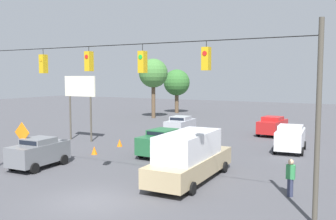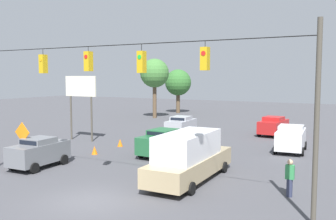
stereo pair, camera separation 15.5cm
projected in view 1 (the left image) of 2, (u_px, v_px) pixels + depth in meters
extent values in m
plane|color=#47474C|center=(91.00, 201.00, 17.05)|extent=(140.00, 140.00, 0.00)
cylinder|color=#4C473D|center=(318.00, 123.00, 13.98)|extent=(0.20, 0.20, 7.82)
cylinder|color=black|center=(114.00, 45.00, 18.10)|extent=(18.67, 0.04, 0.04)
cube|color=gold|center=(206.00, 59.00, 15.90)|extent=(0.32, 0.36, 0.98)
cylinder|color=black|center=(206.00, 44.00, 15.85)|extent=(0.03, 0.03, 0.27)
cylinder|color=red|center=(205.00, 53.00, 15.72)|extent=(0.20, 0.02, 0.20)
cube|color=gold|center=(143.00, 62.00, 17.42)|extent=(0.32, 0.36, 1.02)
cylinder|color=black|center=(142.00, 47.00, 17.36)|extent=(0.03, 0.03, 0.33)
cylinder|color=green|center=(140.00, 57.00, 17.23)|extent=(0.20, 0.02, 0.20)
cube|color=gold|center=(89.00, 61.00, 18.93)|extent=(0.32, 0.36, 1.00)
cylinder|color=black|center=(89.00, 49.00, 18.87)|extent=(0.03, 0.03, 0.25)
cylinder|color=red|center=(86.00, 57.00, 18.74)|extent=(0.20, 0.02, 0.20)
cube|color=gold|center=(43.00, 64.00, 20.45)|extent=(0.32, 0.36, 1.02)
cylinder|color=black|center=(43.00, 52.00, 20.39)|extent=(0.03, 0.03, 0.32)
cylinder|color=orange|center=(41.00, 60.00, 20.26)|extent=(0.20, 0.02, 0.20)
cube|color=#A8AAB2|center=(180.00, 126.00, 35.62)|extent=(2.04, 4.08, 1.21)
cube|color=#A8AAB2|center=(180.00, 118.00, 35.55)|extent=(1.74, 1.85, 0.36)
cube|color=black|center=(177.00, 119.00, 34.75)|extent=(1.41, 0.12, 0.25)
cylinder|color=black|center=(166.00, 134.00, 34.87)|extent=(0.26, 0.65, 0.64)
cylinder|color=black|center=(184.00, 135.00, 34.15)|extent=(0.26, 0.65, 0.64)
cylinder|color=black|center=(177.00, 130.00, 37.21)|extent=(0.26, 0.65, 0.64)
cylinder|color=black|center=(194.00, 131.00, 36.48)|extent=(0.26, 0.65, 0.64)
cube|color=#236038|center=(163.00, 143.00, 26.86)|extent=(1.91, 4.59, 1.21)
cube|color=#236038|center=(163.00, 132.00, 26.79)|extent=(1.69, 2.05, 0.36)
cube|color=black|center=(155.00, 134.00, 25.92)|extent=(1.41, 0.07, 0.25)
cylinder|color=black|center=(141.00, 153.00, 26.09)|extent=(0.24, 0.65, 0.64)
cylinder|color=black|center=(163.00, 156.00, 25.20)|extent=(0.24, 0.65, 0.64)
cylinder|color=black|center=(163.00, 146.00, 28.62)|extent=(0.24, 0.65, 0.64)
cylinder|color=black|center=(183.00, 149.00, 27.74)|extent=(0.24, 0.65, 0.64)
cube|color=red|center=(272.00, 126.00, 35.95)|extent=(2.17, 4.26, 1.14)
cube|color=red|center=(273.00, 118.00, 35.88)|extent=(1.83, 1.95, 0.36)
cube|color=black|center=(276.00, 118.00, 36.65)|extent=(1.46, 0.14, 0.25)
cylinder|color=black|center=(286.00, 131.00, 36.62)|extent=(0.27, 0.66, 0.64)
cylinder|color=black|center=(267.00, 130.00, 37.62)|extent=(0.27, 0.66, 0.64)
cylinder|color=black|center=(278.00, 135.00, 34.38)|extent=(0.27, 0.66, 0.64)
cylinder|color=black|center=(258.00, 133.00, 35.38)|extent=(0.27, 0.66, 0.64)
cube|color=slate|center=(39.00, 153.00, 23.25)|extent=(1.91, 3.96, 1.19)
cube|color=slate|center=(38.00, 141.00, 23.18)|extent=(1.67, 1.78, 0.36)
cube|color=black|center=(28.00, 143.00, 22.41)|extent=(1.38, 0.09, 0.25)
cylinder|color=black|center=(13.00, 165.00, 22.54)|extent=(0.25, 0.65, 0.64)
cylinder|color=black|center=(34.00, 168.00, 21.80)|extent=(0.25, 0.65, 0.64)
cylinder|color=black|center=(43.00, 157.00, 24.81)|extent=(0.25, 0.65, 0.64)
cylinder|color=black|center=(64.00, 160.00, 24.07)|extent=(0.25, 0.65, 0.64)
cube|color=tan|center=(191.00, 165.00, 20.45)|extent=(2.35, 7.37, 1.00)
cube|color=silver|center=(188.00, 145.00, 20.02)|extent=(2.12, 4.73, 1.35)
cube|color=black|center=(205.00, 139.00, 22.11)|extent=(1.77, 0.05, 0.95)
cylinder|color=black|center=(224.00, 167.00, 22.10)|extent=(0.23, 0.64, 0.64)
cylinder|color=black|center=(190.00, 163.00, 23.11)|extent=(0.23, 0.64, 0.64)
cylinder|color=black|center=(192.00, 188.00, 17.88)|extent=(0.23, 0.64, 0.64)
cylinder|color=black|center=(152.00, 182.00, 18.89)|extent=(0.23, 0.64, 0.64)
cube|color=silver|center=(290.00, 139.00, 28.18)|extent=(2.19, 4.24, 1.32)
cube|color=silver|center=(291.00, 128.00, 28.11)|extent=(1.86, 1.94, 0.36)
cube|color=black|center=(292.00, 126.00, 28.94)|extent=(1.49, 0.14, 0.25)
cylinder|color=black|center=(304.00, 145.00, 29.08)|extent=(0.27, 0.66, 0.64)
cylinder|color=black|center=(280.00, 144.00, 29.83)|extent=(0.27, 0.66, 0.64)
cylinder|color=black|center=(302.00, 152.00, 26.65)|extent=(0.27, 0.66, 0.64)
cylinder|color=black|center=(275.00, 150.00, 27.40)|extent=(0.27, 0.66, 0.64)
cone|color=orange|center=(63.00, 158.00, 24.54)|extent=(0.44, 0.44, 0.60)
cone|color=orange|center=(94.00, 150.00, 27.22)|extent=(0.44, 0.44, 0.60)
cone|color=orange|center=(120.00, 143.00, 30.29)|extent=(0.44, 0.44, 0.60)
cylinder|color=#4C473D|center=(91.00, 119.00, 32.45)|extent=(0.16, 0.16, 3.92)
cylinder|color=#4C473D|center=(70.00, 118.00, 33.56)|extent=(0.16, 0.16, 3.92)
cube|color=silver|center=(80.00, 86.00, 32.75)|extent=(3.37, 0.12, 1.78)
cylinder|color=slate|center=(23.00, 153.00, 23.21)|extent=(0.06, 0.06, 1.80)
cube|color=orange|center=(22.00, 133.00, 23.09)|extent=(1.27, 0.04, 1.27)
cylinder|color=#2D334C|center=(290.00, 188.00, 17.66)|extent=(0.28, 0.28, 0.85)
cube|color=#338C4C|center=(291.00, 172.00, 17.60)|extent=(0.40, 0.24, 0.67)
sphere|color=tan|center=(291.00, 162.00, 17.55)|extent=(0.27, 0.27, 0.27)
cylinder|color=brown|center=(153.00, 100.00, 51.00)|extent=(0.53, 0.53, 5.03)
sphere|color=#427A38|center=(153.00, 73.00, 50.67)|extent=(3.92, 3.92, 3.92)
cylinder|color=brown|center=(177.00, 101.00, 58.14)|extent=(0.60, 0.60, 3.63)
sphere|color=#336B2D|center=(177.00, 82.00, 57.88)|extent=(4.05, 4.05, 4.05)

